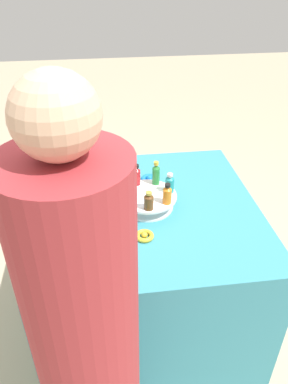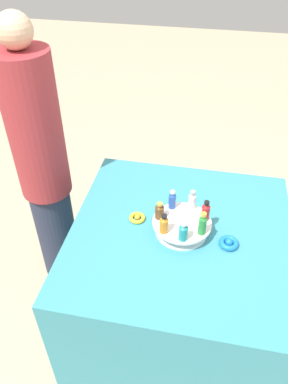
{
  "view_description": "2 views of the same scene",
  "coord_description": "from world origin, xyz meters",
  "px_view_note": "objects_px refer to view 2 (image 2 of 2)",
  "views": [
    {
      "loc": [
        1.44,
        -0.2,
        1.83
      ],
      "look_at": [
        0.07,
        -0.03,
        0.91
      ],
      "focal_mm": 35.0,
      "sensor_mm": 36.0,
      "label": 1
    },
    {
      "loc": [
        -0.07,
        1.26,
        2.07
      ],
      "look_at": [
        0.19,
        -0.07,
        0.94
      ],
      "focal_mm": 35.0,
      "sensor_mm": 36.0,
      "label": 2
    }
  ],
  "objects_px": {
    "display_stand": "(182,226)",
    "bottle_red": "(206,211)",
    "bottle_teal": "(183,232)",
    "bottle_clear": "(192,200)",
    "bottle_orange": "(164,224)",
    "bottle_blue": "(172,200)",
    "bottle_brown": "(160,211)",
    "person_figure": "(43,169)",
    "bottle_green": "(203,224)",
    "ribbon_bow_gold": "(137,218)",
    "ribbon_bow_blue": "(229,243)"
  },
  "relations": [
    {
      "from": "display_stand",
      "to": "bottle_red",
      "type": "distance_m",
      "value": 0.13
    },
    {
      "from": "bottle_teal",
      "to": "bottle_clear",
      "type": "height_order",
      "value": "bottle_clear"
    },
    {
      "from": "bottle_orange",
      "to": "bottle_teal",
      "type": "distance_m",
      "value": 0.09
    },
    {
      "from": "bottle_clear",
      "to": "bottle_blue",
      "type": "relative_size",
      "value": 1.03
    },
    {
      "from": "bottle_brown",
      "to": "person_figure",
      "type": "distance_m",
      "value": 0.75
    },
    {
      "from": "bottle_clear",
      "to": "person_figure",
      "type": "relative_size",
      "value": 0.06
    },
    {
      "from": "bottle_clear",
      "to": "bottle_blue",
      "type": "height_order",
      "value": "bottle_clear"
    },
    {
      "from": "bottle_green",
      "to": "ribbon_bow_gold",
      "type": "height_order",
      "value": "bottle_green"
    },
    {
      "from": "bottle_brown",
      "to": "bottle_red",
      "type": "height_order",
      "value": "bottle_red"
    },
    {
      "from": "bottle_brown",
      "to": "bottle_green",
      "type": "distance_m",
      "value": 0.21
    },
    {
      "from": "bottle_red",
      "to": "bottle_clear",
      "type": "distance_m",
      "value": 0.09
    },
    {
      "from": "bottle_teal",
      "to": "bottle_red",
      "type": "height_order",
      "value": "bottle_red"
    },
    {
      "from": "bottle_teal",
      "to": "person_figure",
      "type": "height_order",
      "value": "person_figure"
    },
    {
      "from": "bottle_clear",
      "to": "ribbon_bow_blue",
      "type": "distance_m",
      "value": 0.26
    },
    {
      "from": "display_stand",
      "to": "bottle_teal",
      "type": "height_order",
      "value": "bottle_teal"
    },
    {
      "from": "bottle_brown",
      "to": "bottle_green",
      "type": "bearing_deg",
      "value": 162.42
    },
    {
      "from": "bottle_orange",
      "to": "bottle_clear",
      "type": "height_order",
      "value": "bottle_clear"
    },
    {
      "from": "display_stand",
      "to": "bottle_red",
      "type": "xyz_separation_m",
      "value": [
        -0.1,
        -0.04,
        0.08
      ]
    },
    {
      "from": "bottle_teal",
      "to": "ribbon_bow_gold",
      "type": "distance_m",
      "value": 0.3
    },
    {
      "from": "bottle_orange",
      "to": "bottle_teal",
      "type": "bearing_deg",
      "value": 162.42
    },
    {
      "from": "bottle_clear",
      "to": "person_figure",
      "type": "xyz_separation_m",
      "value": [
        0.84,
        -0.17,
        -0.06
      ]
    },
    {
      "from": "bottle_orange",
      "to": "ribbon_bow_gold",
      "type": "xyz_separation_m",
      "value": [
        0.15,
        -0.12,
        -0.1
      ]
    },
    {
      "from": "display_stand",
      "to": "bottle_clear",
      "type": "xyz_separation_m",
      "value": [
        -0.03,
        -0.1,
        0.08
      ]
    },
    {
      "from": "bottle_red",
      "to": "bottle_teal",
      "type": "bearing_deg",
      "value": 59.57
    },
    {
      "from": "bottle_red",
      "to": "person_figure",
      "type": "distance_m",
      "value": 0.94
    },
    {
      "from": "display_stand",
      "to": "bottle_orange",
      "type": "relative_size",
      "value": 2.77
    },
    {
      "from": "ribbon_bow_gold",
      "to": "display_stand",
      "type": "bearing_deg",
      "value": 169.16
    },
    {
      "from": "bottle_brown",
      "to": "bottle_red",
      "type": "relative_size",
      "value": 0.82
    },
    {
      "from": "bottle_orange",
      "to": "bottle_blue",
      "type": "relative_size",
      "value": 0.98
    },
    {
      "from": "ribbon_bow_gold",
      "to": "bottle_red",
      "type": "bearing_deg",
      "value": 179.33
    },
    {
      "from": "bottle_brown",
      "to": "ribbon_bow_gold",
      "type": "relative_size",
      "value": 1.08
    },
    {
      "from": "bottle_brown",
      "to": "person_figure",
      "type": "xyz_separation_m",
      "value": [
        0.7,
        -0.27,
        -0.05
      ]
    },
    {
      "from": "ribbon_bow_blue",
      "to": "person_figure",
      "type": "xyz_separation_m",
      "value": [
        1.03,
        -0.32,
        0.04
      ]
    },
    {
      "from": "display_stand",
      "to": "bottle_green",
      "type": "relative_size",
      "value": 2.3
    },
    {
      "from": "bottle_teal",
      "to": "ribbon_bow_blue",
      "type": "relative_size",
      "value": 1.07
    },
    {
      "from": "bottle_clear",
      "to": "ribbon_bow_gold",
      "type": "height_order",
      "value": "bottle_clear"
    },
    {
      "from": "person_figure",
      "to": "bottle_red",
      "type": "bearing_deg",
      "value": 4.28
    },
    {
      "from": "bottle_teal",
      "to": "ribbon_bow_gold",
      "type": "bearing_deg",
      "value": -32.23
    },
    {
      "from": "bottle_red",
      "to": "bottle_blue",
      "type": "distance_m",
      "value": 0.17
    },
    {
      "from": "bottle_red",
      "to": "bottle_clear",
      "type": "xyz_separation_m",
      "value": [
        0.07,
        -0.06,
        -0.0
      ]
    },
    {
      "from": "bottle_orange",
      "to": "bottle_red",
      "type": "xyz_separation_m",
      "value": [
        -0.18,
        -0.12,
        0.0
      ]
    },
    {
      "from": "bottle_teal",
      "to": "ribbon_bow_blue",
      "type": "height_order",
      "value": "bottle_teal"
    },
    {
      "from": "bottle_orange",
      "to": "ribbon_bow_gold",
      "type": "relative_size",
      "value": 1.24
    },
    {
      "from": "bottle_brown",
      "to": "ribbon_bow_blue",
      "type": "distance_m",
      "value": 0.35
    },
    {
      "from": "display_stand",
      "to": "bottle_clear",
      "type": "relative_size",
      "value": 2.64
    },
    {
      "from": "bottle_brown",
      "to": "bottle_blue",
      "type": "bearing_deg",
      "value": -120.43
    },
    {
      "from": "bottle_red",
      "to": "bottle_blue",
      "type": "relative_size",
      "value": 1.05
    },
    {
      "from": "bottle_teal",
      "to": "ribbon_bow_gold",
      "type": "xyz_separation_m",
      "value": [
        0.24,
        -0.15,
        -0.1
      ]
    },
    {
      "from": "bottle_teal",
      "to": "ribbon_bow_blue",
      "type": "bearing_deg",
      "value": -162.66
    },
    {
      "from": "bottle_brown",
      "to": "bottle_blue",
      "type": "height_order",
      "value": "bottle_blue"
    }
  ]
}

